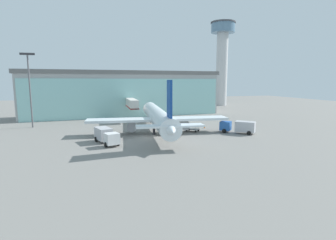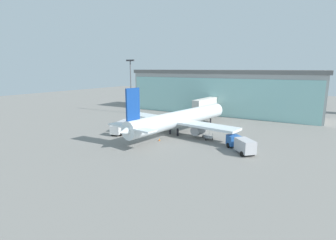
{
  "view_description": "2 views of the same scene",
  "coord_description": "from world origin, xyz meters",
  "px_view_note": "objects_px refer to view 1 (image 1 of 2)",
  "views": [
    {
      "loc": [
        -11.1,
        -49.75,
        11.2
      ],
      "look_at": [
        4.9,
        3.49,
        2.84
      ],
      "focal_mm": 28.0,
      "sensor_mm": 36.0,
      "label": 1
    },
    {
      "loc": [
        33.19,
        -46.48,
        14.96
      ],
      "look_at": [
        0.4,
        3.72,
        3.01
      ],
      "focal_mm": 28.0,
      "sensor_mm": 36.0,
      "label": 2
    }
  ],
  "objects_px": {
    "control_tower": "(222,54)",
    "safety_cone_nose": "(167,139)",
    "safety_cone_wingtip": "(205,127)",
    "fuel_truck": "(239,126)",
    "catering_truck": "(106,135)",
    "baggage_cart": "(192,129)",
    "apron_light_mast": "(30,84)",
    "jet_bridge": "(131,103)",
    "airplane": "(158,117)"
  },
  "relations": [
    {
      "from": "safety_cone_wingtip",
      "to": "apron_light_mast",
      "type": "bearing_deg",
      "value": 162.29
    },
    {
      "from": "airplane",
      "to": "baggage_cart",
      "type": "bearing_deg",
      "value": -90.24
    },
    {
      "from": "airplane",
      "to": "jet_bridge",
      "type": "bearing_deg",
      "value": 13.9
    },
    {
      "from": "airplane",
      "to": "fuel_truck",
      "type": "xyz_separation_m",
      "value": [
        16.42,
        -5.7,
        -1.92
      ]
    },
    {
      "from": "fuel_truck",
      "to": "airplane",
      "type": "bearing_deg",
      "value": 23.88
    },
    {
      "from": "apron_light_mast",
      "to": "baggage_cart",
      "type": "height_order",
      "value": "apron_light_mast"
    },
    {
      "from": "catering_truck",
      "to": "apron_light_mast",
      "type": "bearing_deg",
      "value": -160.2
    },
    {
      "from": "baggage_cart",
      "to": "fuel_truck",
      "type": "bearing_deg",
      "value": -160.32
    },
    {
      "from": "apron_light_mast",
      "to": "catering_truck",
      "type": "relative_size",
      "value": 2.31
    },
    {
      "from": "apron_light_mast",
      "to": "safety_cone_wingtip",
      "type": "relative_size",
      "value": 32.03
    },
    {
      "from": "control_tower",
      "to": "baggage_cart",
      "type": "height_order",
      "value": "control_tower"
    },
    {
      "from": "control_tower",
      "to": "fuel_truck",
      "type": "relative_size",
      "value": 5.38
    },
    {
      "from": "jet_bridge",
      "to": "safety_cone_wingtip",
      "type": "relative_size",
      "value": 27.16
    },
    {
      "from": "safety_cone_nose",
      "to": "apron_light_mast",
      "type": "bearing_deg",
      "value": 140.22
    },
    {
      "from": "control_tower",
      "to": "baggage_cart",
      "type": "relative_size",
      "value": 11.68
    },
    {
      "from": "baggage_cart",
      "to": "safety_cone_nose",
      "type": "distance_m",
      "value": 10.42
    },
    {
      "from": "fuel_truck",
      "to": "baggage_cart",
      "type": "height_order",
      "value": "fuel_truck"
    },
    {
      "from": "apron_light_mast",
      "to": "safety_cone_wingtip",
      "type": "bearing_deg",
      "value": -17.71
    },
    {
      "from": "safety_cone_nose",
      "to": "control_tower",
      "type": "bearing_deg",
      "value": 54.47
    },
    {
      "from": "airplane",
      "to": "safety_cone_nose",
      "type": "height_order",
      "value": "airplane"
    },
    {
      "from": "jet_bridge",
      "to": "catering_truck",
      "type": "distance_m",
      "value": 29.38
    },
    {
      "from": "fuel_truck",
      "to": "safety_cone_wingtip",
      "type": "relative_size",
      "value": 12.43
    },
    {
      "from": "baggage_cart",
      "to": "safety_cone_wingtip",
      "type": "bearing_deg",
      "value": -96.02
    },
    {
      "from": "catering_truck",
      "to": "safety_cone_nose",
      "type": "height_order",
      "value": "catering_truck"
    },
    {
      "from": "safety_cone_nose",
      "to": "safety_cone_wingtip",
      "type": "height_order",
      "value": "same"
    },
    {
      "from": "apron_light_mast",
      "to": "baggage_cart",
      "type": "relative_size",
      "value": 5.59
    },
    {
      "from": "jet_bridge",
      "to": "fuel_truck",
      "type": "distance_m",
      "value": 32.82
    },
    {
      "from": "apron_light_mast",
      "to": "fuel_truck",
      "type": "bearing_deg",
      "value": -25.14
    },
    {
      "from": "baggage_cart",
      "to": "airplane",
      "type": "bearing_deg",
      "value": 40.89
    },
    {
      "from": "jet_bridge",
      "to": "control_tower",
      "type": "xyz_separation_m",
      "value": [
        46.42,
        33.02,
        18.43
      ]
    },
    {
      "from": "control_tower",
      "to": "baggage_cart",
      "type": "bearing_deg",
      "value": -123.41
    },
    {
      "from": "control_tower",
      "to": "safety_cone_nose",
      "type": "distance_m",
      "value": 79.21
    },
    {
      "from": "safety_cone_nose",
      "to": "baggage_cart",
      "type": "bearing_deg",
      "value": 40.99
    },
    {
      "from": "fuel_truck",
      "to": "safety_cone_nose",
      "type": "xyz_separation_m",
      "value": [
        -16.62,
        -2.1,
        -1.19
      ]
    },
    {
      "from": "control_tower",
      "to": "safety_cone_wingtip",
      "type": "distance_m",
      "value": 64.8
    },
    {
      "from": "apron_light_mast",
      "to": "airplane",
      "type": "xyz_separation_m",
      "value": [
        27.45,
        -14.89,
        -7.14
      ]
    },
    {
      "from": "safety_cone_nose",
      "to": "fuel_truck",
      "type": "bearing_deg",
      "value": 7.21
    },
    {
      "from": "catering_truck",
      "to": "control_tower",
      "type": "bearing_deg",
      "value": 121.25
    },
    {
      "from": "control_tower",
      "to": "safety_cone_wingtip",
      "type": "xyz_separation_m",
      "value": [
        -31.75,
        -51.65,
        -22.87
      ]
    },
    {
      "from": "airplane",
      "to": "fuel_truck",
      "type": "height_order",
      "value": "airplane"
    },
    {
      "from": "catering_truck",
      "to": "safety_cone_nose",
      "type": "bearing_deg",
      "value": 69.02
    },
    {
      "from": "jet_bridge",
      "to": "baggage_cart",
      "type": "distance_m",
      "value": 24.49
    },
    {
      "from": "safety_cone_nose",
      "to": "safety_cone_wingtip",
      "type": "bearing_deg",
      "value": 39.23
    },
    {
      "from": "airplane",
      "to": "fuel_truck",
      "type": "relative_size",
      "value": 5.32
    },
    {
      "from": "fuel_truck",
      "to": "safety_cone_wingtip",
      "type": "xyz_separation_m",
      "value": [
        -4.3,
        7.96,
        -1.19
      ]
    },
    {
      "from": "control_tower",
      "to": "safety_cone_nose",
      "type": "relative_size",
      "value": 66.93
    },
    {
      "from": "fuel_truck",
      "to": "apron_light_mast",
      "type": "bearing_deg",
      "value": 17.87
    },
    {
      "from": "airplane",
      "to": "safety_cone_wingtip",
      "type": "xyz_separation_m",
      "value": [
        12.12,
        2.26,
        -3.11
      ]
    },
    {
      "from": "jet_bridge",
      "to": "safety_cone_nose",
      "type": "height_order",
      "value": "jet_bridge"
    },
    {
      "from": "airplane",
      "to": "safety_cone_nose",
      "type": "relative_size",
      "value": 66.18
    }
  ]
}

